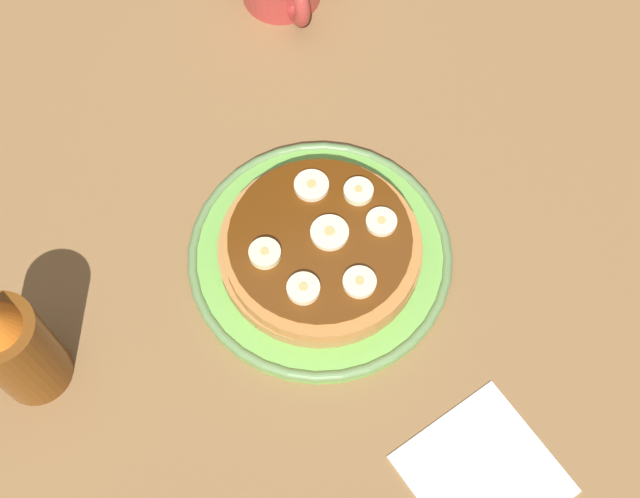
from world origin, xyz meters
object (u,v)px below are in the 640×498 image
Objects in this scene: banana_slice_4 at (265,253)px; pancake_stack at (322,246)px; banana_slice_2 at (381,222)px; banana_slice_1 at (311,186)px; napkin at (483,474)px; banana_slice_6 at (358,192)px; plate at (320,255)px; banana_slice_0 at (332,238)px; banana_slice_3 at (359,283)px; banana_slice_5 at (303,289)px; syrup_bottle at (14,347)px.

pancake_stack is at bearing 88.47° from banana_slice_4.
banana_slice_2 is at bearing 86.69° from banana_slice_4.
napkin is (27.31, 4.54, -4.38)cm from banana_slice_1.
banana_slice_4 is at bearing -91.53° from pancake_stack.
plate is at bearing -58.09° from banana_slice_6.
banana_slice_0 is 4.77cm from banana_slice_3.
banana_slice_2 reaches higher than plate.
banana_slice_5 is 0.20× the size of syrup_bottle.
banana_slice_1 is 7.73cm from banana_slice_4.
banana_slice_4 reaches higher than banana_slice_1.
syrup_bottle is at bearing -76.33° from banana_slice_1.
plate is 26.54cm from syrup_bottle.
syrup_bottle reaches higher than napkin.
plate is at bearing -11.85° from banana_slice_1.
banana_slice_0 is 1.23× the size of banana_slice_2.
banana_slice_4 is (-5.23, -6.50, 0.10)cm from banana_slice_3.
banana_slice_1 is at bearing 169.70° from pancake_stack.
banana_slice_3 is at bearing -166.83° from napkin.
pancake_stack is 6.97× the size of banana_slice_6.
banana_slice_3 reaches higher than napkin.
banana_slice_3 reaches higher than pancake_stack.
syrup_bottle is (1.66, -20.99, 1.59)cm from banana_slice_4.
banana_slice_4 is (-0.04, -4.95, 3.81)cm from plate.
banana_slice_1 is 4.16cm from banana_slice_6.
syrup_bottle reaches higher than banana_slice_3.
banana_slice_1 is at bearing -141.44° from banana_slice_2.
plate is 6.58cm from banana_slice_2.
banana_slice_2 is 0.19× the size of syrup_bottle.
banana_slice_2 is at bearing 84.07° from plate.
napkin is 38.22cm from syrup_bottle.
banana_slice_1 is (-5.41, 0.16, -0.01)cm from banana_slice_0.
banana_slice_3 is 1.01× the size of banana_slice_5.
banana_slice_5 is (9.07, -4.04, 0.08)cm from banana_slice_1.
banana_slice_0 is 5.42cm from banana_slice_1.
napkin is at bearing 0.42° from banana_slice_2.
banana_slice_5 is at bearing -103.10° from banana_slice_3.
banana_slice_3 is 0.20× the size of syrup_bottle.
banana_slice_0 reaches higher than pancake_stack.
banana_slice_2 reaches higher than napkin.
syrup_bottle is at bearing -86.41° from plate.
napkin is at bearing 13.77° from pancake_stack.
plate is 8.34× the size of banana_slice_3.
banana_slice_5 reaches higher than banana_slice_2.
syrup_bottle is at bearing -97.40° from banana_slice_3.
banana_slice_2 is (5.50, 4.38, 0.00)cm from banana_slice_1.
banana_slice_6 reaches higher than banana_slice_0.
napkin is (21.89, 4.71, -4.39)cm from banana_slice_0.
banana_slice_6 is at bearing 131.74° from banana_slice_0.
banana_slice_2 is 0.99× the size of banana_slice_4.
banana_slice_1 reaches higher than napkin.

